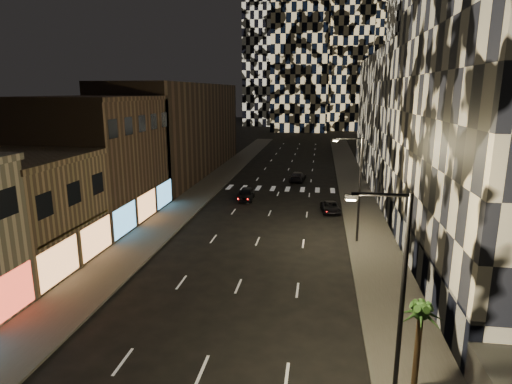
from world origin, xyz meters
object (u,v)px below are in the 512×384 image
(car_dark_rightlane, at_px, (330,207))
(car_dark_oncoming, at_px, (298,176))
(streetlight_far, at_px, (357,182))
(car_dark_midlane, at_px, (246,194))
(palm_tree, at_px, (420,318))
(streetlight_near, at_px, (397,286))

(car_dark_rightlane, bearing_deg, car_dark_oncoming, 98.64)
(streetlight_far, xyz_separation_m, car_dark_midlane, (-11.85, 13.26, -4.59))
(car_dark_rightlane, distance_m, palm_tree, 28.57)
(streetlight_near, bearing_deg, streetlight_far, 90.00)
(car_dark_oncoming, bearing_deg, palm_tree, 104.67)
(streetlight_near, distance_m, car_dark_oncoming, 46.17)
(car_dark_midlane, bearing_deg, palm_tree, -70.38)
(streetlight_far, bearing_deg, car_dark_midlane, 131.79)
(streetlight_near, height_order, streetlight_far, same)
(streetlight_far, bearing_deg, car_dark_oncoming, 103.89)
(car_dark_midlane, bearing_deg, streetlight_near, -72.90)
(streetlight_near, bearing_deg, car_dark_rightlane, 93.64)
(streetlight_far, xyz_separation_m, car_dark_oncoming, (-6.30, 25.50, -4.66))
(streetlight_near, height_order, car_dark_oncoming, streetlight_near)
(car_dark_midlane, xyz_separation_m, car_dark_oncoming, (5.55, 12.24, -0.07))
(streetlight_near, relative_size, palm_tree, 2.21)
(car_dark_oncoming, height_order, palm_tree, palm_tree)
(car_dark_midlane, xyz_separation_m, car_dark_rightlane, (9.99, -3.99, -0.19))
(car_dark_midlane, distance_m, palm_tree, 34.91)
(car_dark_rightlane, xyz_separation_m, palm_tree, (3.13, -28.24, 2.94))
(car_dark_oncoming, relative_size, car_dark_rightlane, 1.16)
(car_dark_midlane, relative_size, car_dark_oncoming, 0.94)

